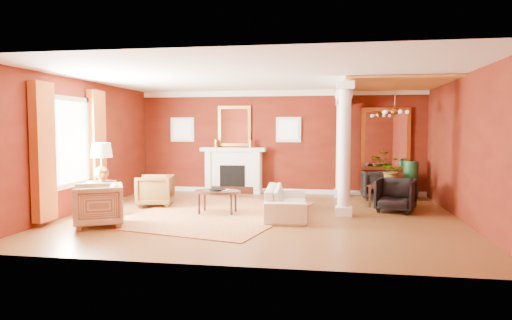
% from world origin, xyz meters
% --- Properties ---
extents(ground, '(8.00, 8.00, 0.00)m').
position_xyz_m(ground, '(0.00, 0.00, 0.00)').
color(ground, brown).
rests_on(ground, ground).
extents(room_shell, '(8.04, 7.04, 2.92)m').
position_xyz_m(room_shell, '(0.00, 0.00, 2.02)').
color(room_shell, '#611D0D').
rests_on(room_shell, ground).
extents(fireplace, '(1.85, 0.42, 1.29)m').
position_xyz_m(fireplace, '(-1.30, 3.32, 0.65)').
color(fireplace, white).
rests_on(fireplace, ground).
extents(overmantel_mirror, '(0.95, 0.07, 1.15)m').
position_xyz_m(overmantel_mirror, '(-1.30, 3.45, 1.90)').
color(overmantel_mirror, '#C48939').
rests_on(overmantel_mirror, fireplace).
extents(flank_window_left, '(0.70, 0.07, 0.70)m').
position_xyz_m(flank_window_left, '(-2.85, 3.46, 1.80)').
color(flank_window_left, white).
rests_on(flank_window_left, room_shell).
extents(flank_window_right, '(0.70, 0.07, 0.70)m').
position_xyz_m(flank_window_right, '(0.25, 3.46, 1.80)').
color(flank_window_right, white).
rests_on(flank_window_right, room_shell).
extents(left_window, '(0.21, 2.55, 2.60)m').
position_xyz_m(left_window, '(-3.89, -0.60, 1.42)').
color(left_window, white).
rests_on(left_window, room_shell).
extents(column_front, '(0.36, 0.36, 2.80)m').
position_xyz_m(column_front, '(1.70, 0.30, 1.43)').
color(column_front, white).
rests_on(column_front, ground).
extents(column_back, '(0.36, 0.36, 2.80)m').
position_xyz_m(column_back, '(1.70, 3.00, 1.43)').
color(column_back, white).
rests_on(column_back, ground).
extents(header_beam, '(0.30, 3.20, 0.32)m').
position_xyz_m(header_beam, '(1.70, 1.90, 2.62)').
color(header_beam, white).
rests_on(header_beam, column_front).
extents(amber_ceiling, '(2.30, 3.40, 0.04)m').
position_xyz_m(amber_ceiling, '(2.85, 1.75, 2.87)').
color(amber_ceiling, gold).
rests_on(amber_ceiling, room_shell).
extents(dining_mirror, '(1.30, 0.07, 1.70)m').
position_xyz_m(dining_mirror, '(2.90, 3.45, 1.55)').
color(dining_mirror, '#C48939').
rests_on(dining_mirror, room_shell).
extents(chandelier, '(0.60, 0.62, 0.75)m').
position_xyz_m(chandelier, '(2.90, 1.80, 2.25)').
color(chandelier, '#B48638').
rests_on(chandelier, room_shell).
extents(crown_trim, '(8.00, 0.08, 0.16)m').
position_xyz_m(crown_trim, '(0.00, 3.46, 2.82)').
color(crown_trim, white).
rests_on(crown_trim, room_shell).
extents(base_trim, '(8.00, 0.08, 0.12)m').
position_xyz_m(base_trim, '(0.00, 3.46, 0.06)').
color(base_trim, white).
rests_on(base_trim, ground).
extents(rug, '(4.11, 4.89, 0.02)m').
position_xyz_m(rug, '(-1.02, 0.11, 0.01)').
color(rug, maroon).
rests_on(rug, ground).
extents(sofa, '(0.76, 2.15, 0.83)m').
position_xyz_m(sofa, '(0.51, 0.12, 0.41)').
color(sofa, beige).
rests_on(sofa, ground).
extents(armchair_leopard, '(0.87, 0.91, 0.81)m').
position_xyz_m(armchair_leopard, '(-2.67, 0.84, 0.41)').
color(armchair_leopard, black).
rests_on(armchair_leopard, ground).
extents(armchair_stripe, '(1.11, 1.13, 0.88)m').
position_xyz_m(armchair_stripe, '(-2.87, -1.48, 0.44)').
color(armchair_stripe, tan).
rests_on(armchair_stripe, ground).
extents(coffee_table, '(1.00, 1.00, 0.50)m').
position_xyz_m(coffee_table, '(-0.97, 0.12, 0.46)').
color(coffee_table, black).
rests_on(coffee_table, ground).
extents(coffee_book, '(0.18, 0.05, 0.25)m').
position_xyz_m(coffee_book, '(-0.93, 0.13, 0.63)').
color(coffee_book, black).
rests_on(coffee_book, coffee_table).
extents(side_table, '(0.61, 0.61, 1.53)m').
position_xyz_m(side_table, '(-3.35, -0.39, 1.04)').
color(side_table, black).
rests_on(side_table, ground).
extents(dining_table, '(0.89, 1.54, 0.81)m').
position_xyz_m(dining_table, '(2.86, 1.96, 0.41)').
color(dining_table, black).
rests_on(dining_table, ground).
extents(dining_chair_near, '(0.97, 0.94, 0.81)m').
position_xyz_m(dining_chair_near, '(2.85, 0.97, 0.40)').
color(dining_chair_near, black).
rests_on(dining_chair_near, ground).
extents(dining_chair_far, '(0.84, 0.80, 0.82)m').
position_xyz_m(dining_chair_far, '(2.66, 2.78, 0.41)').
color(dining_chair_far, black).
rests_on(dining_chair_far, ground).
extents(green_urn, '(0.42, 0.42, 1.00)m').
position_xyz_m(green_urn, '(3.50, 3.00, 0.39)').
color(green_urn, '#164621').
rests_on(green_urn, ground).
extents(potted_plant, '(0.71, 0.75, 0.49)m').
position_xyz_m(potted_plant, '(2.89, 2.02, 1.06)').
color(potted_plant, '#26591E').
rests_on(potted_plant, dining_table).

